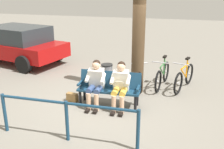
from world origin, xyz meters
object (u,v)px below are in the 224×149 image
at_px(person_reading, 120,83).
at_px(tree_trunk, 139,21).
at_px(litter_bin, 107,77).
at_px(bicycle_blue, 137,76).
at_px(parked_car, 16,44).
at_px(bench, 109,86).
at_px(handbag, 72,97).
at_px(bicycle_orange, 184,77).
at_px(person_companion, 96,81).
at_px(bicycle_green, 162,75).

bearing_deg(person_reading, tree_trunk, -102.27).
distance_m(litter_bin, bicycle_blue, 0.93).
bearing_deg(parked_car, bench, 161.77).
bearing_deg(bench, tree_trunk, -119.28).
distance_m(handbag, bicycle_orange, 3.37).
relative_size(person_companion, parked_car, 0.27).
height_order(handbag, parked_car, parked_car).
xyz_separation_m(bench, tree_trunk, (-0.52, -1.06, 1.54)).
xyz_separation_m(handbag, litter_bin, (-0.63, -1.10, 0.28)).
bearing_deg(parked_car, person_reading, 162.15).
xyz_separation_m(bench, parked_car, (4.78, -2.80, 0.27)).
relative_size(tree_trunk, bicycle_orange, 2.51).
distance_m(person_reading, litter_bin, 1.34).
xyz_separation_m(bench, bicycle_orange, (-1.83, -1.67, -0.15)).
distance_m(person_companion, tree_trunk, 2.04).
relative_size(litter_bin, bicycle_orange, 0.48).
xyz_separation_m(litter_bin, bicycle_green, (-1.56, -0.72, -0.04)).
xyz_separation_m(litter_bin, parked_car, (4.41, -1.84, 0.38)).
bearing_deg(person_reading, handbag, -3.60).
distance_m(person_reading, bicycle_blue, 1.60).
bearing_deg(litter_bin, bench, 111.03).
height_order(tree_trunk, litter_bin, tree_trunk).
height_order(handbag, tree_trunk, tree_trunk).
relative_size(person_reading, bicycle_blue, 0.75).
bearing_deg(bicycle_green, bench, -27.72).
height_order(litter_bin, bicycle_orange, bicycle_orange).
xyz_separation_m(bicycle_green, bicycle_blue, (0.75, 0.26, 0.00)).
distance_m(bench, bicycle_green, 2.06).
bearing_deg(bicycle_green, parked_car, -93.18).
relative_size(person_companion, handbag, 4.00).
bearing_deg(handbag, person_companion, 176.38).
bearing_deg(bicycle_blue, bicycle_green, 88.44).
xyz_separation_m(tree_trunk, bicycle_orange, (-1.31, -0.61, -1.68)).
bearing_deg(person_companion, bicycle_blue, -118.19).
relative_size(litter_bin, bicycle_blue, 0.49).
height_order(bench, parked_car, parked_car).
bearing_deg(bicycle_green, person_companion, -31.31).
distance_m(bench, parked_car, 5.55).
bearing_deg(person_companion, handbag, -6.87).
relative_size(person_reading, person_companion, 1.00).
bearing_deg(litter_bin, tree_trunk, -173.49).
relative_size(person_reading, bicycle_orange, 0.74).
relative_size(bench, bicycle_green, 0.97).
relative_size(handbag, bicycle_orange, 0.18).
bearing_deg(bench, bicycle_orange, -140.90).
distance_m(handbag, tree_trunk, 2.73).
bearing_deg(tree_trunk, litter_bin, 6.51).
bearing_deg(person_companion, litter_bin, -90.30).
relative_size(bench, parked_car, 0.36).
height_order(person_reading, parked_car, parked_car).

